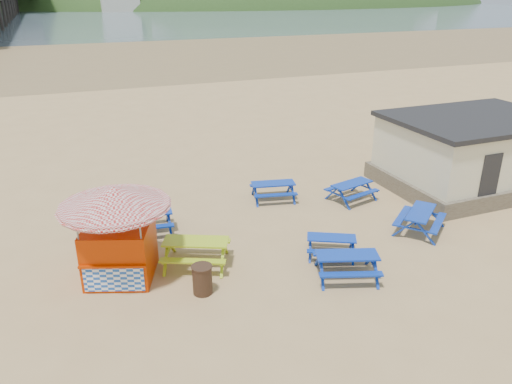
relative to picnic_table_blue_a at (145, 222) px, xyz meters
name	(u,v)px	position (x,y,z in m)	size (l,w,h in m)	color
ground	(261,234)	(3.85, -1.68, -0.41)	(400.00, 400.00, 0.00)	tan
wet_sand	(101,55)	(3.85, 53.32, -0.40)	(400.00, 400.00, 0.00)	olive
sea	(64,13)	(3.85, 168.32, -0.40)	(400.00, 400.00, 0.00)	#4B5E6B
picnic_table_blue_a	(145,222)	(0.00, 0.00, 0.00)	(2.12, 1.79, 0.81)	#1341A0
picnic_table_blue_b	(273,191)	(5.52, 1.04, -0.03)	(2.06, 1.80, 0.75)	#1341A0
picnic_table_blue_c	(351,191)	(8.55, -0.22, -0.03)	(2.11, 1.86, 0.76)	#1341A0
picnic_table_blue_d	(331,246)	(5.43, -3.97, -0.07)	(2.02, 1.89, 0.67)	#1341A0
picnic_table_blue_e	(346,266)	(5.18, -5.34, -0.01)	(2.29, 2.07, 0.79)	#1341A0
picnic_table_blue_f	(420,221)	(9.29, -3.65, -0.01)	(2.45, 2.40, 0.80)	#1341A0
picnic_table_yellow	(196,252)	(1.10, -2.89, 0.02)	(2.56, 2.37, 0.86)	#ABC71D
ice_cream_kiosk	(117,221)	(-1.21, -2.71, 1.46)	(4.27, 4.27, 2.97)	#B42A00
litter_bin	(202,279)	(0.83, -4.53, 0.05)	(0.61, 0.61, 0.90)	#3B231A
amenity_block	(472,152)	(14.35, -0.68, 1.16)	(7.40, 5.40, 3.15)	#665B4C
headland_town	(252,25)	(93.85, 228.01, -10.31)	(264.00, 144.00, 108.00)	#2D4C1E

